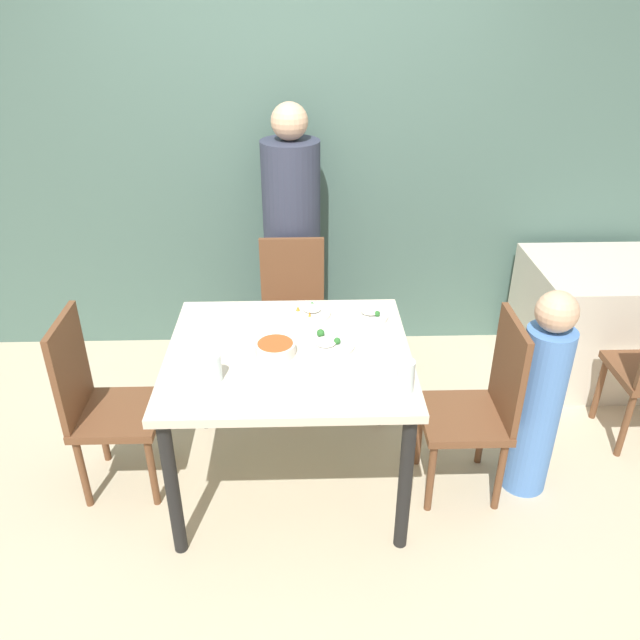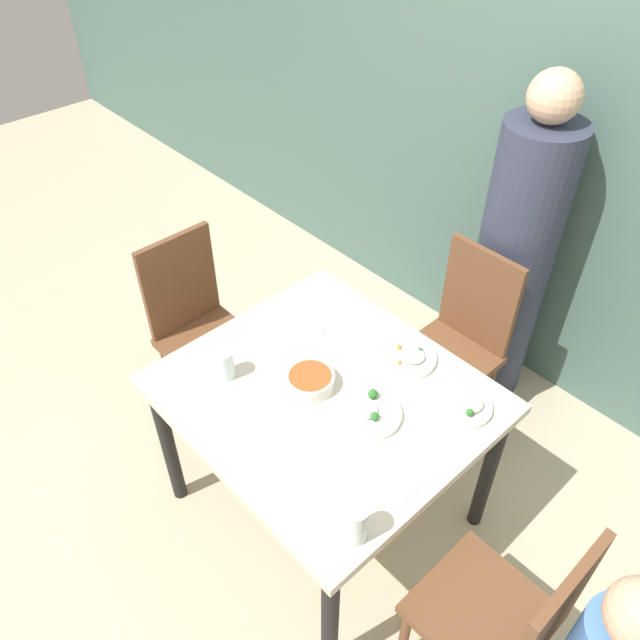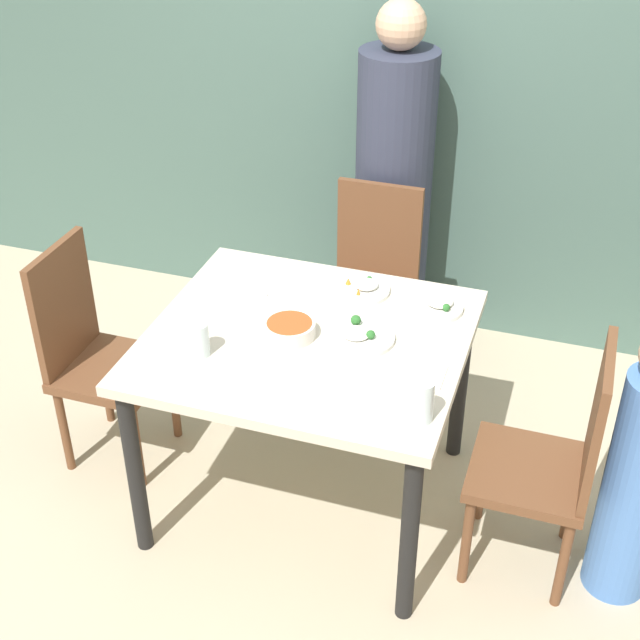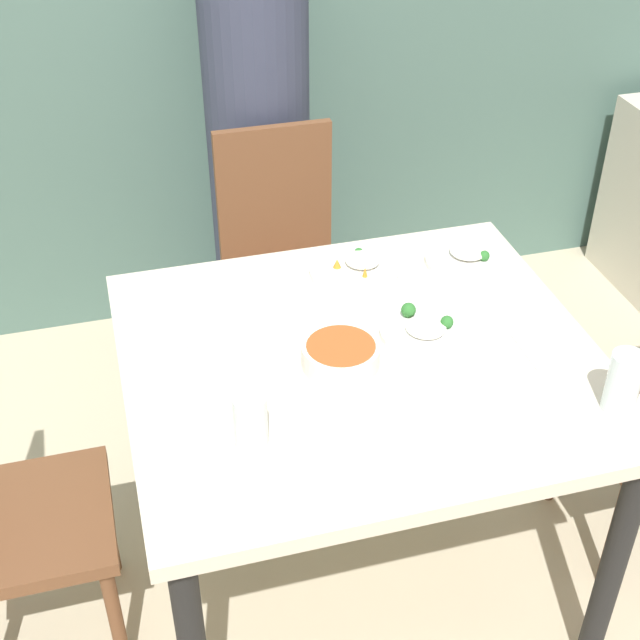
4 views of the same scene
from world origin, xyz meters
The scene contains 16 objects.
ground_plane centered at (0.00, 0.00, 0.00)m, with size 10.00×10.00×0.00m, color beige.
wall_back centered at (0.00, 1.45, 1.35)m, with size 10.00×0.06×2.70m.
dining_table centered at (0.00, 0.00, 0.68)m, with size 1.12×1.01×0.78m.
chair_adult_spot centered at (0.01, 0.85, 0.50)m, with size 0.40×0.40×0.95m.
chair_child_spot centered at (0.90, -0.07, 0.50)m, with size 0.40×0.40×0.95m.
chair_empty_left centered at (-0.90, 0.01, 0.50)m, with size 0.40×0.40×0.95m.
person_adult centered at (0.01, 1.19, 0.77)m, with size 0.35×0.35×1.67m.
person_child centered at (1.18, -0.07, 0.52)m, with size 0.22×0.22×1.09m.
bowl_curry centered at (-0.06, -0.02, 0.81)m, with size 0.18×0.18×0.06m.
plate_rice_adult centered at (0.09, 0.35, 0.79)m, with size 0.24×0.24×0.05m.
plate_rice_child centered at (0.18, 0.03, 0.79)m, with size 0.25×0.25×0.06m.
plate_noodles centered at (0.40, 0.31, 0.79)m, with size 0.21×0.21×0.05m.
glass_water_tall centered at (-0.31, -0.23, 0.84)m, with size 0.07×0.07×0.12m.
glass_water_short centered at (0.49, -0.33, 0.85)m, with size 0.07×0.07×0.15m.
napkin_folded centered at (0.44, -0.10, 0.78)m, with size 0.14×0.14×0.01m.
fork_steel centered at (-0.32, 0.17, 0.78)m, with size 0.17×0.09×0.01m.
Camera 3 is at (0.86, -2.47, 2.54)m, focal length 50.00 mm.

